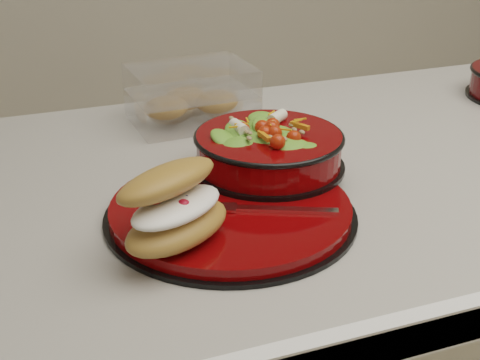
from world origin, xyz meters
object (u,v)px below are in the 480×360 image
object	(u,v)px
pastry_box	(191,96)
dinner_plate	(231,211)
salad_bowl	(269,145)
croissant	(175,207)
fork	(266,209)

from	to	relation	value
pastry_box	dinner_plate	bearing A→B (deg)	-101.57
dinner_plate	pastry_box	distance (m)	0.36
salad_bowl	pastry_box	distance (m)	0.27
croissant	fork	size ratio (longest dim) A/B	1.03
salad_bowl	pastry_box	world-z (taller)	salad_bowl
fork	pastry_box	world-z (taller)	pastry_box
dinner_plate	salad_bowl	bearing A→B (deg)	44.83
fork	pastry_box	xyz separation A→B (m)	(0.02, 0.38, 0.02)
salad_bowl	croissant	world-z (taller)	salad_bowl
salad_bowl	pastry_box	xyz separation A→B (m)	(-0.03, 0.27, -0.01)
croissant	pastry_box	world-z (taller)	croissant
dinner_plate	pastry_box	xyz separation A→B (m)	(0.05, 0.35, 0.03)
salad_bowl	croissant	distance (m)	0.22
croissant	pastry_box	bearing A→B (deg)	40.43
dinner_plate	pastry_box	size ratio (longest dim) A/B	1.54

